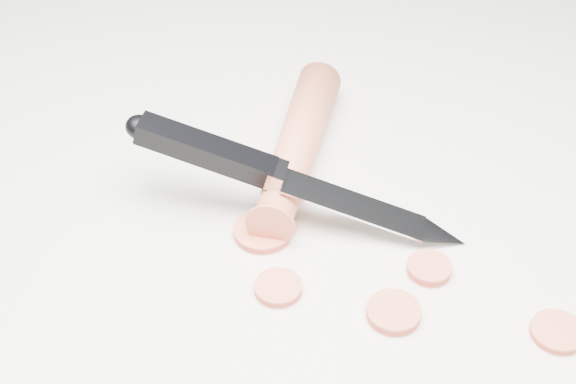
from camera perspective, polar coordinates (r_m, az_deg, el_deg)
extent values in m
plane|color=silver|center=(0.54, 4.57, -3.79)|extent=(2.40, 2.40, 0.00)
cylinder|color=#E3663E|center=(0.60, 0.72, 3.37)|extent=(0.11, 0.17, 0.03)
cylinder|color=#DE5D3C|center=(0.50, 7.52, -8.48)|extent=(0.03, 0.03, 0.01)
cylinder|color=#DE5D3C|center=(0.52, 18.60, -9.41)|extent=(0.03, 0.03, 0.01)
cylinder|color=#DE5D3C|center=(0.53, 10.00, -5.37)|extent=(0.03, 0.03, 0.01)
cylinder|color=#DE5D3C|center=(0.51, -0.70, -6.82)|extent=(0.03, 0.03, 0.01)
cylinder|color=#DE5D3C|center=(0.55, -1.80, -2.80)|extent=(0.04, 0.04, 0.01)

